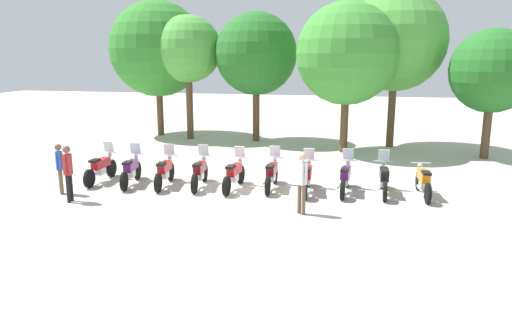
{
  "coord_description": "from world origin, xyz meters",
  "views": [
    {
      "loc": [
        3.44,
        -15.06,
        4.37
      ],
      "look_at": [
        0.0,
        0.5,
        0.9
      ],
      "focal_mm": 33.39,
      "sensor_mm": 36.0,
      "label": 1
    }
  ],
  "objects_px": {
    "tree_2": "(256,54)",
    "motorcycle_8": "(384,179)",
    "motorcycle_2": "(165,171)",
    "person_0": "(59,165)",
    "tree_3": "(347,54)",
    "motorcycle_0": "(101,168)",
    "motorcycle_6": "(307,177)",
    "motorcycle_5": "(272,174)",
    "person_1": "(68,169)",
    "motorcycle_9": "(423,181)",
    "tree_5": "(493,71)",
    "motorcycle_1": "(131,170)",
    "motorcycle_3": "(200,172)",
    "tree_1": "(188,49)",
    "tree_4": "(396,41)",
    "motorcycle_4": "(234,174)",
    "tree_0": "(157,49)",
    "motorcycle_7": "(345,177)",
    "person_2": "(302,178)"
  },
  "relations": [
    {
      "from": "person_1",
      "to": "motorcycle_1",
      "type": "bearing_deg",
      "value": -115.48
    },
    {
      "from": "motorcycle_7",
      "to": "motorcycle_8",
      "type": "relative_size",
      "value": 1.0
    },
    {
      "from": "tree_0",
      "to": "motorcycle_5",
      "type": "bearing_deg",
      "value": -49.76
    },
    {
      "from": "tree_0",
      "to": "person_1",
      "type": "bearing_deg",
      "value": -78.79
    },
    {
      "from": "motorcycle_1",
      "to": "motorcycle_9",
      "type": "height_order",
      "value": "motorcycle_1"
    },
    {
      "from": "motorcycle_0",
      "to": "tree_5",
      "type": "distance_m",
      "value": 16.37
    },
    {
      "from": "motorcycle_3",
      "to": "motorcycle_7",
      "type": "bearing_deg",
      "value": -92.24
    },
    {
      "from": "motorcycle_0",
      "to": "motorcycle_3",
      "type": "xyz_separation_m",
      "value": [
        3.65,
        0.12,
        0.0
      ]
    },
    {
      "from": "motorcycle_0",
      "to": "person_1",
      "type": "height_order",
      "value": "person_1"
    },
    {
      "from": "motorcycle_1",
      "to": "tree_0",
      "type": "height_order",
      "value": "tree_0"
    },
    {
      "from": "motorcycle_7",
      "to": "motorcycle_9",
      "type": "distance_m",
      "value": 2.43
    },
    {
      "from": "motorcycle_5",
      "to": "tree_2",
      "type": "xyz_separation_m",
      "value": [
        -2.53,
        9.0,
        3.98
      ]
    },
    {
      "from": "person_2",
      "to": "motorcycle_8",
      "type": "bearing_deg",
      "value": -4.45
    },
    {
      "from": "motorcycle_4",
      "to": "motorcycle_6",
      "type": "relative_size",
      "value": 1.0
    },
    {
      "from": "motorcycle_6",
      "to": "tree_5",
      "type": "height_order",
      "value": "tree_5"
    },
    {
      "from": "motorcycle_8",
      "to": "tree_2",
      "type": "height_order",
      "value": "tree_2"
    },
    {
      "from": "motorcycle_0",
      "to": "person_2",
      "type": "bearing_deg",
      "value": -106.59
    },
    {
      "from": "person_0",
      "to": "person_2",
      "type": "bearing_deg",
      "value": 135.19
    },
    {
      "from": "motorcycle_5",
      "to": "motorcycle_4",
      "type": "bearing_deg",
      "value": 103.93
    },
    {
      "from": "person_1",
      "to": "tree_1",
      "type": "bearing_deg",
      "value": -92.31
    },
    {
      "from": "motorcycle_7",
      "to": "motorcycle_8",
      "type": "height_order",
      "value": "same"
    },
    {
      "from": "motorcycle_5",
      "to": "motorcycle_7",
      "type": "distance_m",
      "value": 2.44
    },
    {
      "from": "motorcycle_3",
      "to": "motorcycle_9",
      "type": "bearing_deg",
      "value": -92.64
    },
    {
      "from": "tree_0",
      "to": "tree_2",
      "type": "bearing_deg",
      "value": -7.52
    },
    {
      "from": "person_0",
      "to": "motorcycle_0",
      "type": "bearing_deg",
      "value": -147.62
    },
    {
      "from": "motorcycle_2",
      "to": "person_0",
      "type": "height_order",
      "value": "person_0"
    },
    {
      "from": "motorcycle_5",
      "to": "person_1",
      "type": "bearing_deg",
      "value": 114.57
    },
    {
      "from": "tree_2",
      "to": "motorcycle_8",
      "type": "bearing_deg",
      "value": -55.12
    },
    {
      "from": "person_0",
      "to": "tree_3",
      "type": "relative_size",
      "value": 0.24
    },
    {
      "from": "motorcycle_7",
      "to": "motorcycle_0",
      "type": "bearing_deg",
      "value": 96.83
    },
    {
      "from": "person_1",
      "to": "tree_0",
      "type": "xyz_separation_m",
      "value": [
        -2.49,
        12.57,
        3.74
      ]
    },
    {
      "from": "motorcycle_6",
      "to": "tree_4",
      "type": "bearing_deg",
      "value": -21.24
    },
    {
      "from": "motorcycle_4",
      "to": "tree_5",
      "type": "bearing_deg",
      "value": -49.69
    },
    {
      "from": "motorcycle_5",
      "to": "tree_2",
      "type": "bearing_deg",
      "value": 14.26
    },
    {
      "from": "motorcycle_6",
      "to": "motorcycle_8",
      "type": "distance_m",
      "value": 2.46
    },
    {
      "from": "motorcycle_3",
      "to": "tree_1",
      "type": "xyz_separation_m",
      "value": [
        -3.73,
        9.24,
        4.22
      ]
    },
    {
      "from": "motorcycle_1",
      "to": "tree_2",
      "type": "relative_size",
      "value": 0.33
    },
    {
      "from": "tree_5",
      "to": "motorcycle_1",
      "type": "bearing_deg",
      "value": -150.56
    },
    {
      "from": "person_1",
      "to": "tree_0",
      "type": "bearing_deg",
      "value": -83.09
    },
    {
      "from": "motorcycle_6",
      "to": "tree_0",
      "type": "height_order",
      "value": "tree_0"
    },
    {
      "from": "motorcycle_2",
      "to": "tree_5",
      "type": "distance_m",
      "value": 14.3
    },
    {
      "from": "motorcycle_9",
      "to": "tree_2",
      "type": "distance_m",
      "value": 12.21
    },
    {
      "from": "person_0",
      "to": "person_1",
      "type": "height_order",
      "value": "person_1"
    },
    {
      "from": "motorcycle_7",
      "to": "tree_1",
      "type": "bearing_deg",
      "value": 47.86
    },
    {
      "from": "motorcycle_3",
      "to": "tree_5",
      "type": "xyz_separation_m",
      "value": [
        10.64,
        7.16,
        3.25
      ]
    },
    {
      "from": "motorcycle_6",
      "to": "person_1",
      "type": "relative_size",
      "value": 1.25
    },
    {
      "from": "motorcycle_3",
      "to": "tree_2",
      "type": "height_order",
      "value": "tree_2"
    },
    {
      "from": "motorcycle_9",
      "to": "motorcycle_2",
      "type": "bearing_deg",
      "value": 89.99
    },
    {
      "from": "motorcycle_2",
      "to": "person_0",
      "type": "bearing_deg",
      "value": 112.83
    },
    {
      "from": "motorcycle_3",
      "to": "person_1",
      "type": "height_order",
      "value": "person_1"
    }
  ]
}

